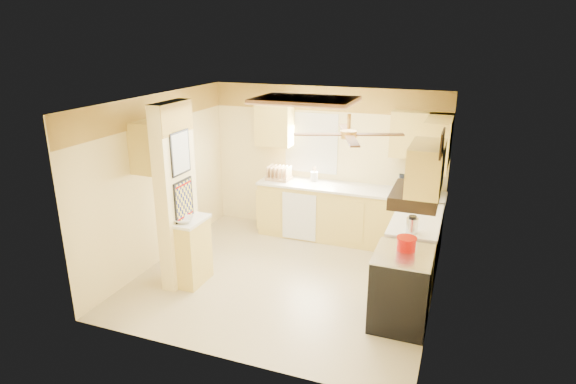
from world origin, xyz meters
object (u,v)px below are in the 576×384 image
at_px(dutch_oven, 406,243).
at_px(microwave, 415,186).
at_px(bowl, 184,220).
at_px(stove, 401,288).
at_px(kettle, 412,225).

bearing_deg(dutch_oven, microwave, 93.98).
distance_m(bowl, dutch_oven, 2.87).
xyz_separation_m(microwave, bowl, (-2.72, -2.26, -0.11)).
bearing_deg(stove, dutch_oven, 85.07).
bearing_deg(microwave, kettle, 86.59).
relative_size(stove, microwave, 1.85).
height_order(stove, dutch_oven, dutch_oven).
distance_m(stove, bowl, 2.90).
bearing_deg(kettle, microwave, 95.30).
xyz_separation_m(dutch_oven, kettle, (0.00, 0.47, 0.05)).
distance_m(bowl, kettle, 2.94).
relative_size(stove, bowl, 3.70).
relative_size(bowl, kettle, 1.09).
bearing_deg(stove, microwave, 93.55).
relative_size(bowl, dutch_oven, 1.05).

